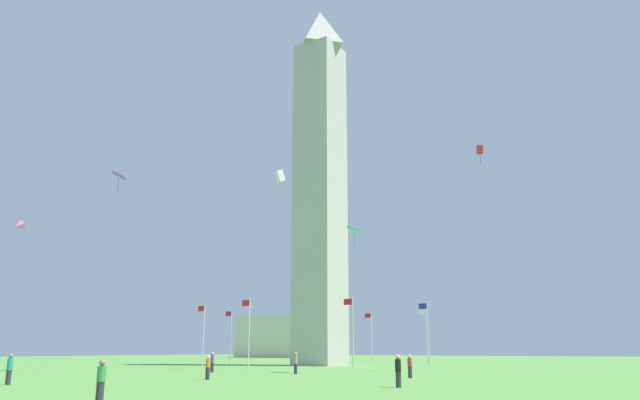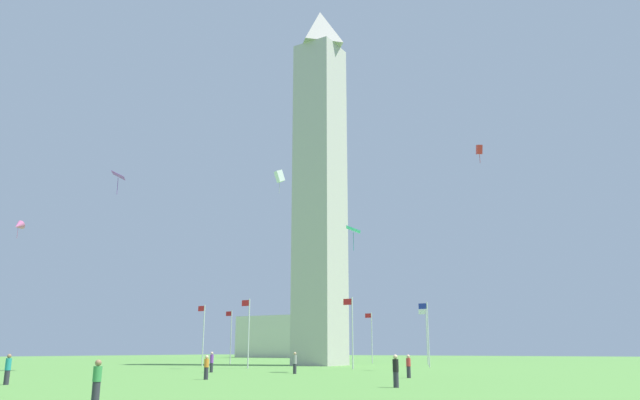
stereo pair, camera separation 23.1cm
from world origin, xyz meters
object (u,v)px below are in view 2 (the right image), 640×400
flagpole_e (248,330)px  kite_white_box (280,176)px  obelisk_monument (320,176)px  flagpole_ne (203,332)px  flagpole_w (371,335)px  kite_cyan_diamond (353,230)px  person_teal_shirt (8,369)px  distant_building (289,337)px  person_purple_shirt (212,362)px  flagpole_nw (297,335)px  person_red_shirt (409,366)px  person_green_shirt (97,382)px  flagpole_sw (426,333)px  person_black_shirt (396,371)px  kite_purple_diamond (118,176)px  kite_red_box (479,150)px  flagpole_n (231,334)px  person_gray_shirt (295,363)px  flagpole_se (352,329)px  person_orange_shirt (206,367)px  kite_pink_delta (18,226)px  flagpole_s (428,331)px

flagpole_e → kite_white_box: size_ratio=2.80×
obelisk_monument → flagpole_ne: obelisk_monument is taller
flagpole_w → kite_cyan_diamond: bearing=114.6°
person_teal_shirt → flagpole_ne: bearing=18.1°
distant_building → flagpole_w: bearing=134.7°
flagpole_ne → person_purple_shirt: size_ratio=4.14×
flagpole_ne → flagpole_nw: bearing=-90.0°
distant_building → person_red_shirt: bearing=128.7°
person_green_shirt → kite_white_box: kite_white_box is taller
flagpole_ne → flagpole_nw: 20.66m
flagpole_nw → person_red_shirt: (-33.57, 36.01, -3.24)m
flagpole_sw → person_teal_shirt: size_ratio=4.27×
person_black_shirt → kite_purple_diamond: (33.48, -8.15, 17.99)m
kite_purple_diamond → person_red_shirt: bearing=-175.4°
obelisk_monument → person_black_shirt: obelisk_monument is taller
person_green_shirt → kite_red_box: size_ratio=0.82×
flagpole_n → person_gray_shirt: bearing=138.5°
flagpole_se → flagpole_sw: 20.66m
person_gray_shirt → kite_purple_diamond: 26.20m
flagpole_nw → kite_cyan_diamond: size_ratio=3.33×
flagpole_sw → kite_cyan_diamond: (-5.16, 29.62, 8.49)m
person_black_shirt → person_orange_shirt: 14.55m
flagpole_w → kite_white_box: 34.41m
person_purple_shirt → kite_pink_delta: kite_pink_delta is taller
flagpole_sw → person_teal_shirt: bearing=86.6°
flagpole_s → person_purple_shirt: (10.47, 24.92, -3.16)m
obelisk_monument → person_orange_shirt: 44.27m
obelisk_monument → kite_red_box: size_ratio=25.55×
distant_building → flagpole_s: bearing=134.8°
flagpole_e → person_red_shirt: size_ratio=4.55×
person_gray_shirt → flagpole_s: bearing=-25.3°
flagpole_n → person_orange_shirt: (-27.19, 34.98, -3.25)m
flagpole_n → kite_red_box: 44.16m
person_gray_shirt → kite_purple_diamond: bearing=83.8°
flagpole_ne → person_purple_shirt: 20.79m
flagpole_ne → flagpole_s: same height
obelisk_monument → flagpole_ne: (10.39, 10.33, -20.83)m
person_green_shirt → distant_building: (69.64, -114.18, 4.31)m
flagpole_s → person_orange_shirt: (2.02, 34.98, -3.25)m
flagpole_ne → kite_purple_diamond: 23.44m
flagpole_s → person_green_shirt: bearing=98.0°
flagpole_n → kite_pink_delta: size_ratio=3.59×
flagpole_sw → person_teal_shirt: 56.07m
flagpole_s → kite_purple_diamond: 38.06m
flagpole_nw → obelisk_monument: bearing=135.2°
kite_cyan_diamond → distant_building: bearing=-52.4°
person_red_shirt → flagpole_nw: bearing=10.9°
flagpole_e → kite_pink_delta: bearing=34.2°
flagpole_e → person_purple_shirt: size_ratio=4.14×
flagpole_n → flagpole_w: 20.66m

